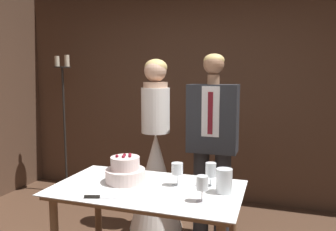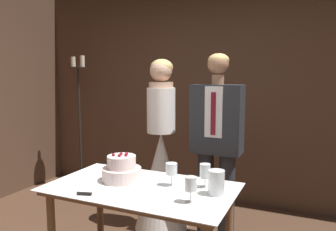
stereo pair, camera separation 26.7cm
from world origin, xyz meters
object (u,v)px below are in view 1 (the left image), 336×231
(groom, at_px, (213,137))
(wine_glass_near, at_px, (177,170))
(wine_glass_far, at_px, (211,170))
(cake_table, at_px, (147,201))
(tiered_cake, at_px, (125,171))
(cake_knife, at_px, (103,197))
(hurricane_candle, at_px, (224,181))
(bride, at_px, (156,167))
(candle_stand, at_px, (65,129))
(wine_glass_middle, at_px, (202,184))

(groom, bearing_deg, wine_glass_near, -96.53)
(wine_glass_far, bearing_deg, cake_table, -158.14)
(cake_table, relative_size, tiered_cake, 4.52)
(cake_knife, relative_size, hurricane_candle, 2.34)
(tiered_cake, bearing_deg, wine_glass_far, 9.98)
(cake_table, xyz_separation_m, cake_knife, (-0.19, -0.28, 0.11))
(wine_glass_near, distance_m, bride, 0.99)
(tiered_cake, xyz_separation_m, hurricane_candle, (0.72, 0.00, -0.00))
(groom, relative_size, candle_stand, 0.97)
(cake_table, height_order, groom, groom)
(groom, bearing_deg, cake_table, -106.95)
(bride, relative_size, candle_stand, 0.95)
(wine_glass_middle, relative_size, candle_stand, 0.09)
(hurricane_candle, height_order, bride, bride)
(cake_knife, distance_m, wine_glass_middle, 0.64)
(tiered_cake, xyz_separation_m, wine_glass_near, (0.38, 0.04, 0.03))
(wine_glass_near, bearing_deg, candle_stand, 143.98)
(cake_table, distance_m, candle_stand, 2.37)
(tiered_cake, bearing_deg, wine_glass_near, 6.65)
(candle_stand, bearing_deg, tiered_cake, -42.94)
(wine_glass_far, xyz_separation_m, bride, (-0.70, 0.76, -0.25))
(wine_glass_middle, relative_size, bride, 0.10)
(wine_glass_near, relative_size, wine_glass_far, 0.97)
(wine_glass_near, relative_size, groom, 0.09)
(tiered_cake, bearing_deg, groom, 61.20)
(cake_knife, relative_size, wine_glass_middle, 2.34)
(wine_glass_far, height_order, bride, bride)
(cake_table, bearing_deg, cake_knife, -124.01)
(cake_table, height_order, tiered_cake, tiered_cake)
(tiered_cake, relative_size, wine_glass_middle, 1.77)
(cake_table, xyz_separation_m, candle_stand, (-1.79, 1.54, 0.18))
(wine_glass_middle, xyz_separation_m, wine_glass_far, (-0.00, 0.30, 0.00))
(wine_glass_far, relative_size, groom, 0.10)
(cake_table, relative_size, bride, 0.77)
(hurricane_candle, bearing_deg, cake_table, -173.16)
(tiered_cake, distance_m, wine_glass_far, 0.62)
(groom, height_order, candle_stand, candle_stand)
(cake_knife, relative_size, wine_glass_far, 2.28)
(wine_glass_near, height_order, groom, groom)
(bride, bearing_deg, hurricane_candle, -46.95)
(wine_glass_near, bearing_deg, wine_glass_middle, -45.67)
(candle_stand, bearing_deg, cake_knife, -48.79)
(wine_glass_middle, relative_size, wine_glass_far, 0.97)
(candle_stand, bearing_deg, bride, -22.07)
(tiered_cake, height_order, wine_glass_far, tiered_cake)
(wine_glass_middle, bearing_deg, candle_stand, 142.83)
(wine_glass_middle, height_order, wine_glass_far, wine_glass_far)
(cake_table, relative_size, candle_stand, 0.73)
(wine_glass_middle, bearing_deg, cake_knife, -166.32)
(wine_glass_middle, distance_m, hurricane_candle, 0.23)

